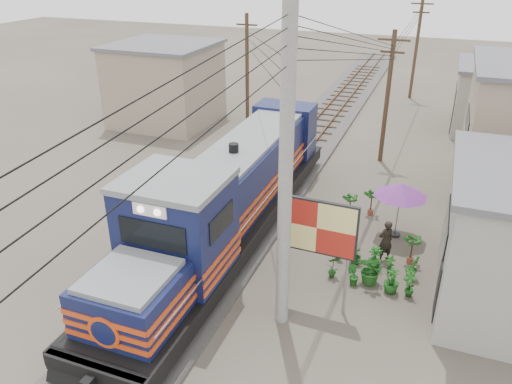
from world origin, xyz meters
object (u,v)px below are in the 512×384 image
at_px(locomotive, 228,198).
at_px(billboard, 317,230).
at_px(market_umbrella, 401,190).
at_px(vendor, 386,241).

xyz_separation_m(locomotive, billboard, (4.23, -2.84, 1.01)).
height_order(market_umbrella, vendor, market_umbrella).
xyz_separation_m(market_umbrella, vendor, (-0.19, -1.97, -1.23)).
distance_m(locomotive, vendor, 6.16).
relative_size(billboard, market_umbrella, 1.43).
bearing_deg(billboard, vendor, 64.71).
xyz_separation_m(billboard, market_umbrella, (2.01, 5.48, -0.79)).
bearing_deg(billboard, market_umbrella, 71.90).
relative_size(locomotive, billboard, 4.47).
height_order(billboard, vendor, billboard).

